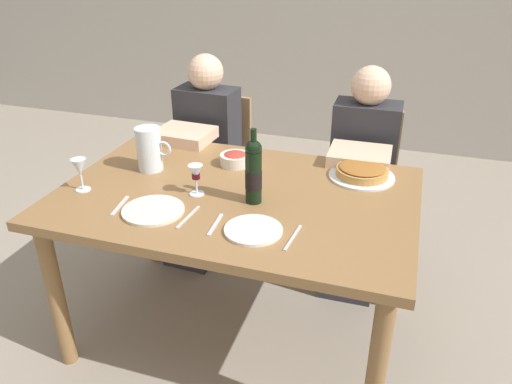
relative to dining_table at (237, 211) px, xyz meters
name	(u,v)px	position (x,y,z in m)	size (l,w,h in m)	color
ground_plane	(239,329)	(0.00, 0.00, -0.67)	(8.00, 8.00, 0.00)	gray
dining_table	(237,211)	(0.00, 0.00, 0.00)	(1.50, 1.00, 0.76)	olive
wine_bottle	(254,172)	(0.10, -0.05, 0.23)	(0.07, 0.07, 0.31)	black
water_pitcher	(150,151)	(-0.46, 0.10, 0.18)	(0.17, 0.12, 0.20)	silver
baked_tart	(362,172)	(0.49, 0.31, 0.12)	(0.29, 0.29, 0.06)	silver
salad_bowl	(235,158)	(-0.10, 0.27, 0.12)	(0.14, 0.14, 0.06)	silver
wine_glass_left_diner	(80,169)	(-0.63, -0.18, 0.19)	(0.06, 0.06, 0.14)	silver
wine_glass_right_diner	(196,174)	(-0.15, -0.06, 0.19)	(0.06, 0.06, 0.13)	silver
dinner_plate_left_setting	(253,230)	(0.17, -0.28, 0.10)	(0.22, 0.22, 0.01)	white
dinner_plate_right_setting	(153,210)	(-0.25, -0.26, 0.10)	(0.25, 0.25, 0.01)	silver
fork_left_setting	(215,224)	(0.02, -0.28, 0.09)	(0.16, 0.01, 0.01)	silver
knife_left_setting	(293,238)	(0.32, -0.28, 0.09)	(0.18, 0.01, 0.01)	silver
knife_right_setting	(188,217)	(-0.10, -0.26, 0.09)	(0.18, 0.01, 0.01)	silver
spoon_right_setting	(120,206)	(-0.40, -0.26, 0.09)	(0.16, 0.01, 0.01)	silver
chair_left	(218,158)	(-0.45, 0.89, -0.17)	(0.42, 0.42, 0.87)	#9E7A51
diner_left	(200,154)	(-0.46, 0.65, -0.05)	(0.35, 0.52, 1.16)	#2D2D33
chair_right	(363,177)	(0.45, 0.88, -0.17)	(0.41, 0.41, 0.87)	#9E7A51
diner_right	(360,175)	(0.45, 0.65, -0.05)	(0.34, 0.51, 1.16)	#2D2D33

